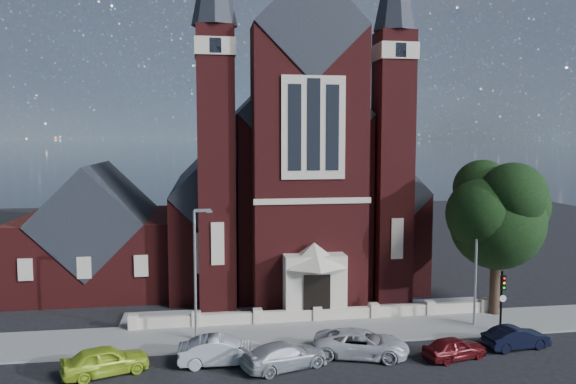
# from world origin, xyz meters

# --- Properties ---
(ground) EXTENTS (120.00, 120.00, 0.00)m
(ground) POSITION_xyz_m (0.00, 15.00, 0.00)
(ground) COLOR black
(ground) RESTS_ON ground
(pavement_strip) EXTENTS (60.00, 5.00, 0.12)m
(pavement_strip) POSITION_xyz_m (0.00, 4.50, 0.00)
(pavement_strip) COLOR gray
(pavement_strip) RESTS_ON ground
(forecourt_paving) EXTENTS (26.00, 3.00, 0.14)m
(forecourt_paving) POSITION_xyz_m (0.00, 8.50, 0.00)
(forecourt_paving) COLOR gray
(forecourt_paving) RESTS_ON ground
(forecourt_wall) EXTENTS (24.00, 0.40, 0.90)m
(forecourt_wall) POSITION_xyz_m (0.00, 6.50, 0.00)
(forecourt_wall) COLOR beige
(forecourt_wall) RESTS_ON ground
(church) EXTENTS (20.01, 34.90, 29.20)m
(church) POSITION_xyz_m (-0.00, 22.94, 8.19)
(church) COLOR #4E1515
(church) RESTS_ON ground
(parish_hall) EXTENTS (12.00, 12.20, 10.24)m
(parish_hall) POSITION_xyz_m (-16.00, 18.00, 4.01)
(parish_hall) COLOR #4E1515
(parish_hall) RESTS_ON ground
(street_tree) EXTENTS (6.40, 6.60, 10.70)m
(street_tree) POSITION_xyz_m (12.60, 5.71, 6.96)
(street_tree) COLOR black
(street_tree) RESTS_ON ground
(street_lamp_left) EXTENTS (1.16, 0.22, 8.09)m
(street_lamp_left) POSITION_xyz_m (-7.91, 4.00, 4.60)
(street_lamp_left) COLOR gray
(street_lamp_left) RESTS_ON ground
(street_lamp_right) EXTENTS (1.16, 0.22, 8.09)m
(street_lamp_right) POSITION_xyz_m (10.09, 4.00, 4.60)
(street_lamp_right) COLOR gray
(street_lamp_right) RESTS_ON ground
(traffic_signal) EXTENTS (0.28, 0.42, 4.00)m
(traffic_signal) POSITION_xyz_m (11.00, 2.43, 2.58)
(traffic_signal) COLOR black
(traffic_signal) RESTS_ON ground
(car_lime_van) EXTENTS (4.77, 3.14, 1.51)m
(car_lime_van) POSITION_xyz_m (-12.62, -0.17, 0.75)
(car_lime_van) COLOR #AAC928
(car_lime_van) RESTS_ON ground
(car_silver_a) EXTENTS (4.62, 1.67, 1.52)m
(car_silver_a) POSITION_xyz_m (-6.63, 0.21, 0.76)
(car_silver_a) COLOR silver
(car_silver_a) RESTS_ON ground
(car_silver_b) EXTENTS (5.13, 3.41, 1.38)m
(car_silver_b) POSITION_xyz_m (-3.24, -0.78, 0.69)
(car_silver_b) COLOR #9C9FA3
(car_silver_b) RESTS_ON ground
(car_white_suv) EXTENTS (5.83, 3.93, 1.48)m
(car_white_suv) POSITION_xyz_m (1.24, 0.17, 0.74)
(car_white_suv) COLOR silver
(car_white_suv) RESTS_ON ground
(car_dark_red) EXTENTS (3.93, 2.32, 1.26)m
(car_dark_red) POSITION_xyz_m (6.27, -0.98, 0.63)
(car_dark_red) COLOR #590F12
(car_dark_red) RESTS_ON ground
(car_navy) EXTENTS (4.10, 1.91, 1.30)m
(car_navy) POSITION_xyz_m (10.54, -0.05, 0.65)
(car_navy) COLOR black
(car_navy) RESTS_ON ground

